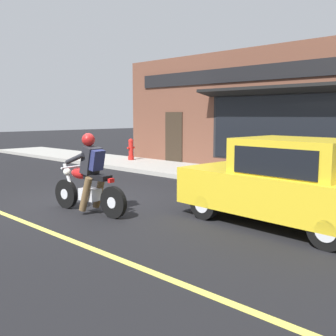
{
  "coord_description": "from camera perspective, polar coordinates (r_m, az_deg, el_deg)",
  "views": [
    {
      "loc": [
        -5.08,
        -7.3,
        1.96
      ],
      "look_at": [
        0.4,
        -2.07,
        0.95
      ],
      "focal_mm": 42.0,
      "sensor_mm": 36.0,
      "label": 1
    }
  ],
  "objects": [
    {
      "name": "ground_plane",
      "position": [
        9.11,
        -11.22,
        -4.97
      ],
      "size": [
        80.0,
        80.0,
        0.0
      ],
      "primitive_type": "plane",
      "color": "black"
    },
    {
      "name": "motorcycle_with_rider",
      "position": [
        8.06,
        -11.41,
        -1.72
      ],
      "size": [
        0.63,
        2.02,
        1.62
      ],
      "color": "black",
      "rests_on": "ground"
    },
    {
      "name": "storefront_building",
      "position": [
        13.98,
        10.88,
        8.08
      ],
      "size": [
        1.25,
        10.95,
        4.2
      ],
      "color": "brown",
      "rests_on": "ground"
    },
    {
      "name": "car_hatchback",
      "position": [
        7.3,
        16.65,
        -2.15
      ],
      "size": [
        1.82,
        3.86,
        1.57
      ],
      "color": "black",
      "rests_on": "ground"
    },
    {
      "name": "fire_hydrant",
      "position": [
        16.33,
        -5.41,
        2.7
      ],
      "size": [
        0.36,
        0.24,
        0.88
      ],
      "color": "red",
      "rests_on": "sidewalk_curb"
    },
    {
      "name": "sidewalk_curb",
      "position": [
        14.62,
        -1.54,
        0.18
      ],
      "size": [
        2.6,
        22.0,
        0.14
      ],
      "primitive_type": "cube",
      "color": "#9E9B93",
      "rests_on": "ground"
    }
  ]
}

